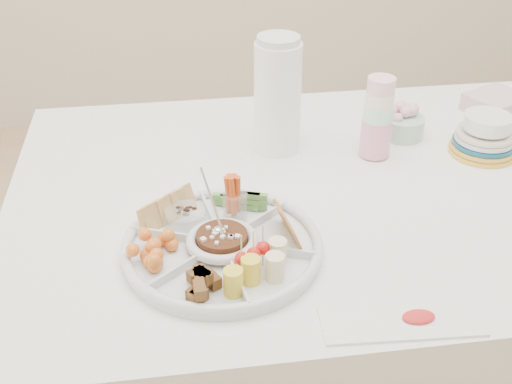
{
  "coord_description": "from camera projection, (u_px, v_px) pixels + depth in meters",
  "views": [
    {
      "loc": [
        -0.38,
        -1.2,
        1.52
      ],
      "look_at": [
        -0.23,
        -0.12,
        0.83
      ],
      "focal_mm": 45.0,
      "sensor_mm": 36.0,
      "label": 1
    }
  ],
  "objects": [
    {
      "name": "tortillas",
      "position": [
        287.0,
        223.0,
        1.25
      ],
      "size": [
        0.14,
        0.14,
        0.06
      ],
      "primitive_type": null,
      "rotation": [
        0.0,
        0.0,
        -0.37
      ],
      "color": "#906342",
      "rests_on": "party_tray"
    },
    {
      "name": "placemat",
      "position": [
        401.0,
        321.0,
        1.08
      ],
      "size": [
        0.28,
        0.11,
        0.01
      ],
      "primitive_type": "cube",
      "rotation": [
        0.0,
        0.0,
        -0.06
      ],
      "color": "white",
      "rests_on": "dining_table"
    },
    {
      "name": "banana_tomato",
      "position": [
        273.0,
        257.0,
        1.13
      ],
      "size": [
        0.15,
        0.15,
        0.09
      ],
      "primitive_type": null,
      "rotation": [
        0.0,
        0.0,
        -0.37
      ],
      "color": "#FFE566",
      "rests_on": "party_tray"
    },
    {
      "name": "dining_table",
      "position": [
        336.0,
        308.0,
        1.66
      ],
      "size": [
        1.52,
        1.02,
        0.76
      ],
      "primitive_type": "cube",
      "color": "white",
      "rests_on": "floor"
    },
    {
      "name": "thermos",
      "position": [
        278.0,
        94.0,
        1.52
      ],
      "size": [
        0.13,
        0.13,
        0.29
      ],
      "primitive_type": "cylinder",
      "rotation": [
        0.0,
        0.0,
        0.14
      ],
      "color": "white",
      "rests_on": "dining_table"
    },
    {
      "name": "napkin_stack",
      "position": [
        496.0,
        103.0,
        1.77
      ],
      "size": [
        0.19,
        0.18,
        0.05
      ],
      "primitive_type": "cube",
      "rotation": [
        0.0,
        0.0,
        0.44
      ],
      "color": "beige",
      "rests_on": "dining_table"
    },
    {
      "name": "carrot_cucumber",
      "position": [
        239.0,
        190.0,
        1.31
      ],
      "size": [
        0.13,
        0.13,
        0.09
      ],
      "primitive_type": null,
      "rotation": [
        0.0,
        0.0,
        -0.37
      ],
      "color": "#D5521C",
      "rests_on": "party_tray"
    },
    {
      "name": "pita_raisins",
      "position": [
        177.0,
        209.0,
        1.29
      ],
      "size": [
        0.15,
        0.15,
        0.06
      ],
      "primitive_type": null,
      "rotation": [
        0.0,
        0.0,
        -0.37
      ],
      "color": "tan",
      "rests_on": "party_tray"
    },
    {
      "name": "party_tray",
      "position": [
        222.0,
        244.0,
        1.23
      ],
      "size": [
        0.49,
        0.49,
        0.04
      ],
      "primitive_type": "cylinder",
      "rotation": [
        0.0,
        0.0,
        -0.37
      ],
      "color": "silver",
      "rests_on": "dining_table"
    },
    {
      "name": "granola_chunks",
      "position": [
        202.0,
        281.0,
        1.11
      ],
      "size": [
        0.12,
        0.12,
        0.04
      ],
      "primitive_type": null,
      "rotation": [
        0.0,
        0.0,
        -0.37
      ],
      "color": "brown",
      "rests_on": "party_tray"
    },
    {
      "name": "plate_stack",
      "position": [
        485.0,
        134.0,
        1.55
      ],
      "size": [
        0.17,
        0.17,
        0.1
      ],
      "primitive_type": "cylinder",
      "rotation": [
        0.0,
        0.0,
        -0.05
      ],
      "color": "#D9D556",
      "rests_on": "dining_table"
    },
    {
      "name": "cherries",
      "position": [
        154.0,
        250.0,
        1.19
      ],
      "size": [
        0.15,
        0.15,
        0.05
      ],
      "primitive_type": null,
      "rotation": [
        0.0,
        0.0,
        -0.37
      ],
      "color": "orange",
      "rests_on": "party_tray"
    },
    {
      "name": "bean_dip",
      "position": [
        222.0,
        240.0,
        1.22
      ],
      "size": [
        0.13,
        0.13,
        0.04
      ],
      "primitive_type": "cylinder",
      "rotation": [
        0.0,
        0.0,
        -0.37
      ],
      "color": "#391F0F",
      "rests_on": "party_tray"
    },
    {
      "name": "cup_stack",
      "position": [
        378.0,
        117.0,
        1.51
      ],
      "size": [
        0.08,
        0.08,
        0.2
      ],
      "primitive_type": "cylinder",
      "rotation": [
        0.0,
        0.0,
        0.15
      ],
      "color": "#A5BBA1",
      "rests_on": "dining_table"
    },
    {
      "name": "flower_bowl",
      "position": [
        403.0,
        122.0,
        1.63
      ],
      "size": [
        0.12,
        0.12,
        0.08
      ],
      "primitive_type": "cylinder",
      "rotation": [
        0.0,
        0.0,
        0.1
      ],
      "color": "#84C195",
      "rests_on": "dining_table"
    }
  ]
}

